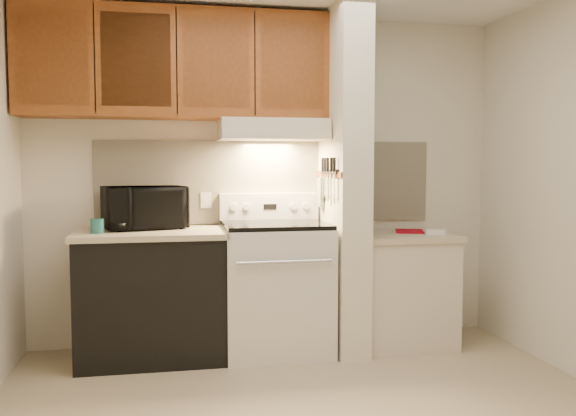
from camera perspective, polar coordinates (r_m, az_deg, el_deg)
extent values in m
plane|color=tan|center=(3.54, 2.24, -18.74)|extent=(3.60, 3.60, 0.00)
cube|color=beige|center=(4.73, -1.90, 2.64)|extent=(3.60, 2.50, 0.02)
cube|color=beige|center=(4.72, -1.88, 2.45)|extent=(2.60, 0.02, 0.63)
cube|color=silver|center=(4.48, -1.17, -7.63)|extent=(0.76, 0.65, 0.92)
cube|color=black|center=(4.17, -0.41, -7.96)|extent=(0.50, 0.01, 0.30)
cylinder|color=silver|center=(4.09, -0.32, -5.06)|extent=(0.65, 0.02, 0.02)
cube|color=black|center=(4.41, -1.18, -1.58)|extent=(0.74, 0.64, 0.03)
cube|color=silver|center=(4.68, -1.78, 0.17)|extent=(0.76, 0.08, 0.20)
cube|color=black|center=(4.64, -1.69, 0.13)|extent=(0.10, 0.01, 0.04)
cylinder|color=silver|center=(4.60, -5.13, 0.08)|extent=(0.05, 0.02, 0.05)
cylinder|color=silver|center=(4.61, -3.90, 0.10)|extent=(0.05, 0.02, 0.05)
cylinder|color=silver|center=(4.67, 0.49, 0.16)|extent=(0.05, 0.02, 0.05)
cylinder|color=silver|center=(4.69, 1.69, 0.18)|extent=(0.05, 0.02, 0.05)
cube|color=black|center=(4.44, -12.57, -8.18)|extent=(1.00, 0.63, 0.87)
cube|color=#C1B492|center=(4.36, -12.67, -2.33)|extent=(1.04, 0.67, 0.04)
cube|color=black|center=(4.57, -15.14, -1.75)|extent=(0.20, 0.09, 0.01)
cylinder|color=#1F5F5F|center=(4.28, -17.41, -1.61)|extent=(0.11, 0.11, 0.10)
cube|color=beige|center=(4.66, -7.68, 0.73)|extent=(0.08, 0.01, 0.12)
imported|color=black|center=(4.49, -13.29, 0.05)|extent=(0.64, 0.52, 0.30)
cube|color=silver|center=(4.50, 5.24, 2.54)|extent=(0.22, 0.70, 2.50)
cube|color=brown|center=(4.47, 3.82, 3.18)|extent=(0.01, 0.70, 0.04)
cube|color=black|center=(4.42, 3.91, 3.43)|extent=(0.02, 0.42, 0.04)
cube|color=silver|center=(4.26, 4.33, 2.05)|extent=(0.01, 0.03, 0.16)
cylinder|color=black|center=(4.25, 4.35, 4.07)|extent=(0.02, 0.02, 0.10)
cube|color=silver|center=(4.35, 4.00, 1.96)|extent=(0.01, 0.04, 0.18)
cylinder|color=black|center=(4.33, 4.08, 4.07)|extent=(0.02, 0.02, 0.10)
cube|color=silver|center=(4.43, 3.72, 1.88)|extent=(0.01, 0.04, 0.20)
cylinder|color=black|center=(4.42, 3.74, 4.08)|extent=(0.02, 0.02, 0.10)
cube|color=silver|center=(4.49, 3.50, 2.17)|extent=(0.01, 0.04, 0.16)
cylinder|color=black|center=(4.50, 3.49, 4.08)|extent=(0.02, 0.02, 0.10)
cube|color=silver|center=(4.58, 3.23, 2.08)|extent=(0.01, 0.04, 0.18)
cylinder|color=black|center=(4.57, 3.27, 4.08)|extent=(0.02, 0.02, 0.10)
cube|color=gray|center=(4.63, 3.08, 1.48)|extent=(0.03, 0.09, 0.22)
cube|color=beige|center=(4.75, 10.55, -7.70)|extent=(0.70, 0.60, 0.81)
cube|color=#C1B492|center=(4.68, 10.62, -2.61)|extent=(0.74, 0.64, 0.04)
cube|color=#9B0515|center=(4.81, 11.30, -2.14)|extent=(0.29, 0.34, 0.01)
cube|color=white|center=(4.67, 13.59, -2.19)|extent=(0.16, 0.13, 0.04)
cube|color=beige|center=(4.52, -1.46, 7.32)|extent=(0.78, 0.44, 0.15)
cube|color=beige|center=(4.31, -0.99, 6.87)|extent=(0.78, 0.04, 0.06)
cube|color=brown|center=(4.55, -10.40, 13.06)|extent=(2.18, 0.33, 0.77)
cube|color=brown|center=(4.46, -21.23, 13.04)|extent=(0.46, 0.01, 0.63)
cube|color=black|center=(4.42, -17.66, 13.21)|extent=(0.01, 0.01, 0.73)
cube|color=brown|center=(4.40, -14.03, 13.32)|extent=(0.46, 0.01, 0.63)
cube|color=black|center=(4.39, -10.38, 13.39)|extent=(0.01, 0.01, 0.73)
cube|color=brown|center=(4.40, -6.73, 13.40)|extent=(0.46, 0.01, 0.63)
cube|color=black|center=(4.43, -3.12, 13.36)|extent=(0.01, 0.01, 0.73)
cube|color=brown|center=(4.48, 0.43, 13.27)|extent=(0.46, 0.01, 0.63)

